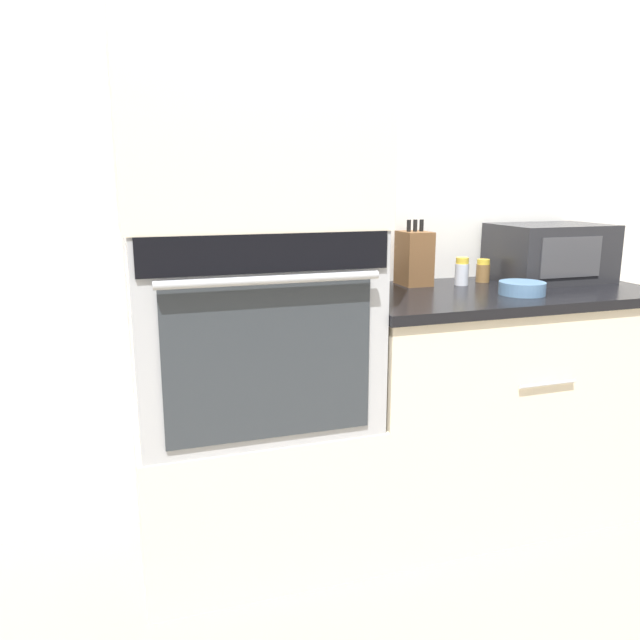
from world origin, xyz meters
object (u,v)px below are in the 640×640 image
(microwave, at_px, (549,252))
(knife_block, at_px, (414,258))
(wall_oven, at_px, (248,324))
(condiment_jar_mid, at_px, (462,272))
(condiment_jar_near, at_px, (483,271))
(bowl, at_px, (522,288))

(microwave, height_order, knife_block, knife_block)
(wall_oven, bearing_deg, condiment_jar_mid, 8.66)
(wall_oven, xyz_separation_m, condiment_jar_near, (0.99, 0.17, 0.11))
(wall_oven, distance_m, knife_block, 0.74)
(microwave, xyz_separation_m, knife_block, (-0.57, 0.07, -0.01))
(microwave, bearing_deg, condiment_jar_near, 170.64)
(wall_oven, height_order, condiment_jar_mid, wall_oven)
(bowl, bearing_deg, knife_block, 130.95)
(knife_block, bearing_deg, microwave, -7.05)
(wall_oven, xyz_separation_m, knife_block, (0.70, 0.20, 0.17))
(knife_block, height_order, condiment_jar_mid, knife_block)
(bowl, bearing_deg, microwave, 39.12)
(microwave, bearing_deg, wall_oven, -174.29)
(knife_block, xyz_separation_m, condiment_jar_mid, (0.17, -0.06, -0.05))
(wall_oven, relative_size, microwave, 1.70)
(bowl, bearing_deg, condiment_jar_near, 85.51)
(wall_oven, bearing_deg, bowl, -6.81)
(microwave, relative_size, bowl, 2.68)
(bowl, distance_m, condiment_jar_mid, 0.27)
(knife_block, bearing_deg, bowl, -49.05)
(wall_oven, height_order, microwave, wall_oven)
(bowl, bearing_deg, wall_oven, 173.19)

